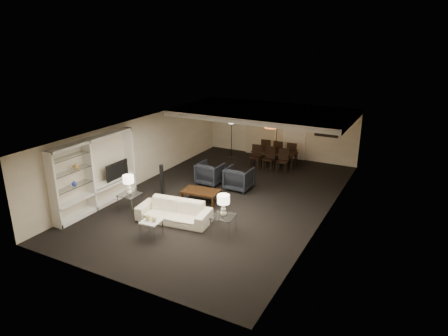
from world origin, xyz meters
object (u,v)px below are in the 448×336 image
side_table_left (130,202)px  chair_nr (282,161)px  side_table_right (223,225)px  table_lamp_right (223,206)px  dining_table (274,158)px  pendant_light (271,125)px  television (115,170)px  armchair_right (239,178)px  chair_fr (292,153)px  vase_blue (74,183)px  chair_nl (255,157)px  coffee_table (201,197)px  vase_amber (76,166)px  floor_lamp (231,138)px  sofa (174,212)px  chair_fl (267,149)px  chair_fm (279,151)px  floor_speaker (162,179)px  marble_table (152,229)px  table_lamp_left (129,185)px  chair_nm (268,159)px  armchair_left (210,173)px

side_table_left → chair_nr: bearing=62.3°
side_table_right → table_lamp_right: 0.60m
dining_table → pendant_light: bearing=-94.2°
television → chair_nr: 6.69m
armchair_right → side_table_left: 4.02m
chair_nr → chair_fr: bearing=84.8°
side_table_left → chair_nr: (3.05, 5.81, 0.20)m
vase_blue → chair_nl: 7.60m
coffee_table → vase_amber: size_ratio=6.51×
pendant_light → floor_lamp: bearing=160.5°
sofa → chair_fl: bearing=81.2°
chair_nl → chair_fm: bearing=62.6°
chair_fm → chair_fr: same height
chair_nr → floor_speaker: bearing=-130.9°
sofa → chair_fm: chair_fm is taller
vase_amber → chair_fr: (4.17, 8.12, -1.17)m
marble_table → dining_table: size_ratio=0.28×
table_lamp_right → sofa: bearing=180.0°
dining_table → chair_fr: (0.60, 0.65, 0.16)m
coffee_table → chair_nl: chair_nl is taller
pendant_light → chair_fr: bearing=66.4°
side_table_right → vase_blue: bearing=-165.7°
side_table_right → table_lamp_left: 3.45m
floor_speaker → chair_nr: floor_speaker is taller
chair_fl → dining_table: bearing=126.5°
vase_amber → chair_nr: (4.17, 6.82, -1.17)m
pendant_light → vase_amber: (-3.61, -6.84, -0.27)m
coffee_table → vase_amber: (-2.82, -2.61, 1.43)m
pendant_light → coffee_table: bearing=-100.6°
television → chair_nm: television is taller
coffee_table → chair_fr: chair_fr is taller
coffee_table → marble_table: 2.70m
side_table_left → dining_table: (2.45, 6.46, 0.04)m
dining_table → chair_fr: bearing=39.5°
sofa → chair_fr: 7.24m
dining_table → chair_nr: (0.60, -0.65, 0.16)m
table_lamp_left → chair_nm: 6.32m
side_table_left → side_table_right: 3.40m
armchair_right → vase_amber: 5.64m
table_lamp_right → armchair_left: bearing=124.9°
side_table_left → chair_fr: chair_fr is taller
marble_table → chair_nm: size_ratio=0.53×
side_table_right → chair_nl: chair_nl is taller
coffee_table → side_table_right: size_ratio=2.00×
table_lamp_right → vase_amber: size_ratio=3.36×
coffee_table → table_lamp_left: size_ratio=1.94×
pendant_light → marble_table: pendant_light is taller
armchair_right → chair_fm: (0.15, 3.81, 0.07)m
table_lamp_right → vase_amber: (-4.52, -1.01, 0.76)m
table_lamp_right → chair_fl: 7.28m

